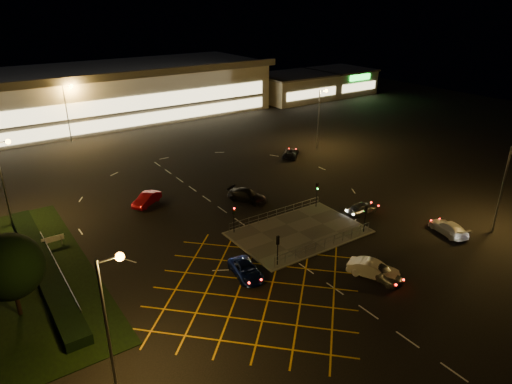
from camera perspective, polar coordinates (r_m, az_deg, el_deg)
ground at (r=51.38m, az=2.24°, el=-4.85°), size 180.00×180.00×0.00m
pedestrian_island at (r=51.08m, az=5.39°, el=-5.05°), size 14.00×9.00×0.12m
hedge at (r=48.63m, az=-25.05°, el=-8.35°), size 2.00×26.00×1.00m
supermarket at (r=103.63m, az=-18.95°, el=11.57°), size 72.00×26.50×10.50m
retail_unit_a at (r=118.05m, az=4.75°, el=12.99°), size 18.80×14.80×6.35m
retail_unit_b at (r=128.57m, az=10.48°, el=13.54°), size 14.80×14.80×6.35m
streetlight_sw at (r=30.52m, az=-17.71°, el=-13.37°), size 1.78×0.56×10.03m
streetlight_se at (r=55.45m, az=28.88°, el=1.73°), size 1.78×0.56×10.03m
streetlight_nw at (r=57.16m, az=-28.91°, el=2.31°), size 1.78×0.56×10.03m
streetlight_ne at (r=78.36m, az=8.11°, el=10.06°), size 1.78×0.56×10.03m
streetlight_far_left at (r=87.86m, az=-22.41°, el=9.99°), size 1.78×0.56×10.03m
streetlight_far_right at (r=105.21m, az=-0.61°, el=13.65°), size 1.78×0.56×10.03m
signal_sw at (r=43.94m, az=2.73°, el=-6.56°), size 0.28×0.30×3.15m
signal_se at (r=51.30m, az=13.53°, el=-2.62°), size 0.28×0.30×3.15m
signal_nw at (r=49.78m, az=-2.80°, el=-2.78°), size 0.28×0.30×3.15m
signal_ne at (r=56.37m, az=7.62°, el=0.27°), size 0.28×0.30×3.15m
tree_e at (r=41.21m, az=-28.51°, el=-8.22°), size 5.40×5.40×7.35m
car_near_silver at (r=44.34m, az=15.27°, el=-9.62°), size 2.22×4.53×1.49m
car_queue_white at (r=44.49m, az=14.43°, el=-9.35°), size 3.63×4.95×1.56m
car_left_blue at (r=43.28m, az=-1.27°, el=-9.71°), size 2.94×5.01×1.31m
car_far_dkgrey at (r=58.25m, az=-1.11°, el=-0.45°), size 4.20×5.69×1.53m
car_right_silver at (r=56.50m, az=13.17°, el=-1.95°), size 4.20×1.79×1.42m
car_circ_red at (r=58.88m, az=-13.51°, el=-0.88°), size 4.66×3.83×1.50m
car_east_grey at (r=74.94m, az=4.36°, el=4.90°), size 4.81×4.74×1.29m
car_approach_white at (r=54.73m, az=22.92°, el=-4.14°), size 3.07×5.20×1.41m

